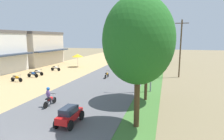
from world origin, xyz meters
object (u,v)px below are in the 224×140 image
parked_motorbike_fourth (33,74)px  parked_motorbike_sixth (56,68)px  parked_motorbike_third (17,78)px  streetlamp_near (152,49)px  utility_pole_near (180,48)px  vendor_umbrella (77,55)px  car_sedan_red (69,115)px  streetlamp_mid (162,42)px  median_tree_fourth (160,38)px  median_tree_nearest (138,41)px  motorbike_ahead_third (49,97)px  motorbike_ahead_fourth (107,74)px  median_tree_third (156,33)px  median_tree_second (147,36)px  parked_motorbike_fifth (38,72)px  car_van_charcoal (145,62)px

parked_motorbike_fourth → parked_motorbike_sixth: bearing=88.4°
parked_motorbike_third → parked_motorbike_fourth: size_ratio=1.00×
streetlamp_near → utility_pole_near: bearing=69.4°
vendor_umbrella → utility_pole_near: size_ratio=0.31×
car_sedan_red → streetlamp_mid: bearing=84.9°
median_tree_fourth → streetlamp_mid: size_ratio=1.09×
vendor_umbrella → parked_motorbike_sixth: bearing=-108.2°
median_tree_nearest → motorbike_ahead_third: 9.02m
median_tree_nearest → motorbike_ahead_fourth: size_ratio=4.56×
parked_motorbike_fourth → parked_motorbike_third: bearing=-93.4°
streetlamp_near → utility_pole_near: utility_pole_near is taller
motorbike_ahead_fourth → streetlamp_mid: bearing=79.5°
parked_motorbike_sixth → median_tree_third: (16.70, -1.23, 5.78)m
utility_pole_near → motorbike_ahead_third: bearing=-125.1°
median_tree_second → median_tree_third: bearing=89.2°
median_tree_fourth → streetlamp_mid: 17.01m
parked_motorbike_fifth → utility_pole_near: utility_pole_near is taller
median_tree_second → vendor_umbrella: bearing=132.4°
parked_motorbike_sixth → streetlamp_near: bearing=-26.5°
motorbike_ahead_fourth → median_tree_second: bearing=-52.0°
parked_motorbike_fourth → median_tree_second: bearing=-18.4°
parked_motorbike_sixth → streetlamp_near: (16.78, -8.36, 4.05)m
parked_motorbike_third → motorbike_ahead_third: motorbike_ahead_third is taller
median_tree_third → parked_motorbike_sixth: bearing=175.8°
utility_pole_near → parked_motorbike_fifth: bearing=-166.7°
median_tree_third → streetlamp_near: 7.34m
vendor_umbrella → parked_motorbike_fourth: bearing=-99.7°
parked_motorbike_fourth → motorbike_ahead_third: motorbike_ahead_third is taller
parked_motorbike_fifth → median_tree_second: bearing=-22.5°
median_tree_third → car_sedan_red: bearing=-104.9°
parked_motorbike_third → motorbike_ahead_third: size_ratio=1.00×
car_van_charcoal → parked_motorbike_third: bearing=-129.2°
car_sedan_red → car_van_charcoal: 27.10m
car_sedan_red → vendor_umbrella: bearing=114.9°
parked_motorbike_third → median_tree_third: size_ratio=0.22×
motorbike_ahead_fourth → utility_pole_near: bearing=20.3°
median_tree_nearest → streetlamp_near: (0.19, 8.43, -0.96)m
median_tree_third → motorbike_ahead_third: size_ratio=4.60×
median_tree_nearest → median_tree_fourth: bearing=89.9°
parked_motorbike_fourth → median_tree_fourth: (16.77, 20.93, 5.05)m
utility_pole_near → motorbike_ahead_third: (-11.06, -15.76, -3.44)m
median_tree_second → motorbike_ahead_third: (-7.51, -3.97, -5.01)m
median_tree_third → motorbike_ahead_third: median_tree_third is taller
vendor_umbrella → streetlamp_near: 20.35m
median_tree_nearest → motorbike_ahead_fourth: bearing=114.9°
motorbike_ahead_third → car_van_charcoal: bearing=78.0°
median_tree_fourth → streetlamp_near: 23.64m
parked_motorbike_third → motorbike_ahead_fourth: motorbike_ahead_fourth is taller
parked_motorbike_fifth → median_tree_second: (16.87, -6.98, 5.31)m
parked_motorbike_third → median_tree_third: median_tree_third is taller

